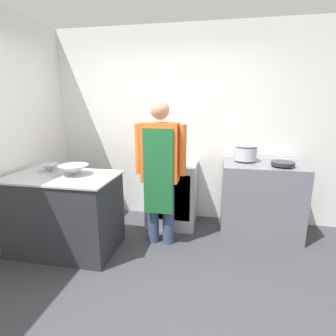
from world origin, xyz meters
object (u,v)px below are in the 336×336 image
mixing_bowl (74,170)px  saute_pan (283,163)px  person_cook (160,166)px  stove (261,199)px  stock_pot (245,152)px  fridge_unit (172,194)px

mixing_bowl → saute_pan: (2.34, 0.67, 0.03)m
person_cook → saute_pan: size_ratio=6.33×
stove → stock_pot: size_ratio=3.45×
stove → person_cook: person_cook is taller
fridge_unit → saute_pan: size_ratio=3.28×
fridge_unit → stock_pot: (0.95, 0.05, 0.62)m
stove → stock_pot: (-0.22, 0.11, 0.59)m
person_cook → stove: bearing=21.6°
fridge_unit → mixing_bowl: 1.38m
stove → person_cook: 1.40m
fridge_unit → mixing_bowl: mixing_bowl is taller
saute_pan → stove: bearing=151.1°
person_cook → stock_pot: bearing=30.8°
fridge_unit → saute_pan: 1.48m
fridge_unit → person_cook: size_ratio=0.52×
saute_pan → fridge_unit: bearing=173.1°
fridge_unit → saute_pan: saute_pan is taller
person_cook → stock_pot: size_ratio=5.98×
stove → stock_pot: bearing=153.4°
saute_pan → person_cook: bearing=-165.2°
fridge_unit → person_cook: 0.75m
person_cook → fridge_unit: bearing=85.0°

